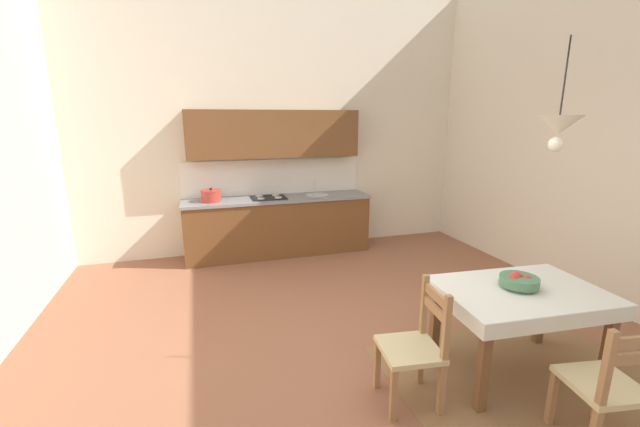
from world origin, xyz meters
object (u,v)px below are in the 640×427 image
at_px(kitchen_cabinetry, 277,200).
at_px(dining_chair_tv_side, 415,347).
at_px(fruit_bowl, 519,281).
at_px(pendant_lamp, 558,126).
at_px(dining_chair_camera_side, 608,387).
at_px(dining_table, 520,305).

distance_m(kitchen_cabinetry, dining_chair_tv_side, 3.68).
relative_size(fruit_bowl, pendant_lamp, 0.37).
height_order(kitchen_cabinetry, dining_chair_camera_side, kitchen_cabinetry).
bearing_deg(dining_table, kitchen_cabinetry, 109.69).
xyz_separation_m(dining_chair_tv_side, fruit_bowl, (0.97, 0.08, 0.37)).
bearing_deg(dining_chair_tv_side, dining_chair_camera_side, -38.80).
xyz_separation_m(kitchen_cabinetry, fruit_bowl, (1.27, -3.56, -0.04)).
xyz_separation_m(kitchen_cabinetry, dining_table, (1.28, -3.59, -0.24)).
bearing_deg(pendant_lamp, dining_chair_camera_side, -101.65).
relative_size(dining_table, fruit_bowl, 4.46).
bearing_deg(dining_chair_camera_side, dining_table, 86.67).
bearing_deg(kitchen_cabinetry, dining_table, -70.31).
bearing_deg(fruit_bowl, pendant_lamp, -25.45).
bearing_deg(kitchen_cabinetry, dining_chair_tv_side, -85.24).
distance_m(dining_table, dining_chair_tv_side, 1.00).
height_order(dining_table, dining_chair_camera_side, dining_chair_camera_side).
distance_m(dining_chair_camera_side, fruit_bowl, 0.91).
height_order(kitchen_cabinetry, fruit_bowl, kitchen_cabinetry).
bearing_deg(kitchen_cabinetry, dining_chair_camera_side, -74.27).
bearing_deg(dining_chair_camera_side, fruit_bowl, 87.49).
distance_m(dining_chair_tv_side, dining_chair_camera_side, 1.20).
height_order(dining_chair_tv_side, fruit_bowl, dining_chair_tv_side).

